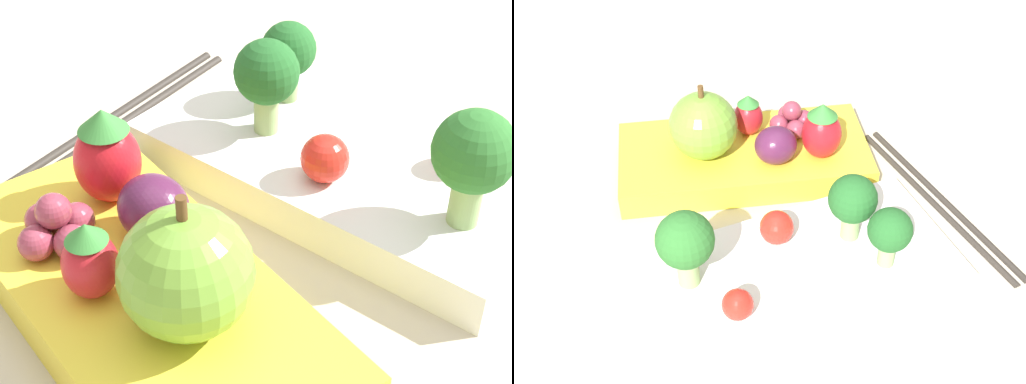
# 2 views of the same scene
# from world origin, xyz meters

# --- Properties ---
(ground_plane) EXTENTS (4.00, 4.00, 0.00)m
(ground_plane) POSITION_xyz_m (0.00, 0.00, 0.00)
(ground_plane) COLOR #BCB29E
(bento_box_savoury) EXTENTS (0.24, 0.14, 0.02)m
(bento_box_savoury) POSITION_xyz_m (-0.01, 0.08, 0.01)
(bento_box_savoury) COLOR white
(bento_box_savoury) RESTS_ON ground_plane
(bento_box_fruit) EXTENTS (0.23, 0.14, 0.02)m
(bento_box_fruit) POSITION_xyz_m (-0.01, -0.07, 0.01)
(bento_box_fruit) COLOR yellow
(bento_box_fruit) RESTS_ON ground_plane
(broccoli_floret_0) EXTENTS (0.03, 0.03, 0.05)m
(broccoli_floret_0) POSITION_xyz_m (-0.07, 0.09, 0.06)
(broccoli_floret_0) COLOR #93B770
(broccoli_floret_0) RESTS_ON bento_box_savoury
(broccoli_floret_1) EXTENTS (0.04, 0.04, 0.06)m
(broccoli_floret_1) POSITION_xyz_m (0.07, 0.07, 0.06)
(broccoli_floret_1) COLOR #93B770
(broccoli_floret_1) RESTS_ON bento_box_savoury
(broccoli_floret_2) EXTENTS (0.04, 0.04, 0.06)m
(broccoli_floret_2) POSITION_xyz_m (-0.05, 0.06, 0.06)
(broccoli_floret_2) COLOR #93B770
(broccoli_floret_2) RESTS_ON bento_box_savoury
(cherry_tomato_0) EXTENTS (0.03, 0.03, 0.03)m
(cherry_tomato_0) POSITION_xyz_m (-0.00, 0.05, 0.04)
(cherry_tomato_0) COLOR red
(cherry_tomato_0) RESTS_ON bento_box_savoury
(cherry_tomato_1) EXTENTS (0.02, 0.02, 0.02)m
(cherry_tomato_1) POSITION_xyz_m (0.05, 0.11, 0.04)
(cherry_tomato_1) COLOR red
(cherry_tomato_1) RESTS_ON bento_box_savoury
(apple) EXTENTS (0.06, 0.06, 0.07)m
(apple) POSITION_xyz_m (0.03, -0.07, 0.05)
(apple) COLOR #70A838
(apple) RESTS_ON bento_box_fruit
(strawberry_0) EXTENTS (0.03, 0.03, 0.04)m
(strawberry_0) POSITION_xyz_m (-0.02, -0.09, 0.04)
(strawberry_0) COLOR red
(strawberry_0) RESTS_ON bento_box_fruit
(strawberry_1) EXTENTS (0.03, 0.03, 0.05)m
(strawberry_1) POSITION_xyz_m (-0.07, -0.04, 0.05)
(strawberry_1) COLOR red
(strawberry_1) RESTS_ON bento_box_fruit
(plum) EXTENTS (0.04, 0.03, 0.03)m
(plum) POSITION_xyz_m (-0.03, -0.04, 0.04)
(plum) COLOR #511E42
(plum) RESTS_ON bento_box_fruit
(grape_cluster) EXTENTS (0.04, 0.04, 0.03)m
(grape_cluster) POSITION_xyz_m (-0.06, -0.08, 0.04)
(grape_cluster) COLOR #93384C
(grape_cluster) RESTS_ON bento_box_fruit
(chopsticks_pair) EXTENTS (0.05, 0.21, 0.01)m
(chopsticks_pair) POSITION_xyz_m (-0.15, 0.02, 0.00)
(chopsticks_pair) COLOR #332D28
(chopsticks_pair) RESTS_ON ground_plane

